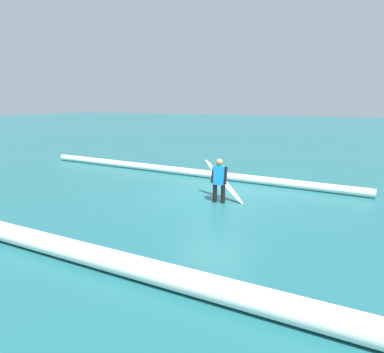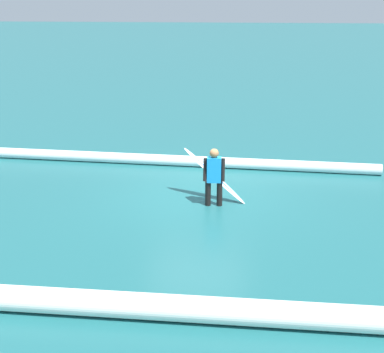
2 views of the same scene
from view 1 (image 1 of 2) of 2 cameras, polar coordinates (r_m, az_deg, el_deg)
name	(u,v)px [view 1 (image 1 of 2)]	position (r m, az deg, el deg)	size (l,w,h in m)	color
ground_plane	(214,196)	(11.77, 3.70, -3.30)	(140.31, 140.31, 0.00)	#1C595D
surfer	(219,179)	(10.83, 4.62, -0.36)	(0.52, 0.25, 1.44)	black
surfboard	(224,181)	(11.29, 5.36, -0.77)	(1.65, 0.81, 1.27)	white
wave_crest_foreground	(181,171)	(15.18, -1.91, 0.93)	(0.31, 0.31, 15.53)	white
wave_crest_midground	(36,240)	(8.30, -24.85, -9.78)	(0.43, 0.43, 19.48)	white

